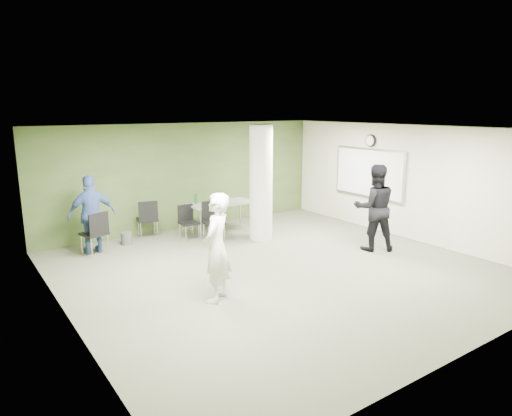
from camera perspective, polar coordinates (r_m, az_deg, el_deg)
floor at (r=9.30m, az=2.72°, el=-7.63°), size 8.00×8.00×0.00m
ceiling at (r=8.75m, az=2.91°, el=9.86°), size 8.00×8.00×0.00m
wall_back at (r=12.29m, az=-8.63°, el=3.93°), size 8.00×2.80×0.02m
wall_left at (r=7.28m, az=-23.09°, el=-2.85°), size 0.02×8.00×2.80m
wall_right_cream at (r=11.76m, az=18.50°, el=3.04°), size 0.02×8.00×2.80m
column at (r=11.09m, az=0.63°, el=3.15°), size 0.56×0.56×2.80m
whiteboard at (r=12.43m, az=13.91°, el=4.27°), size 0.05×2.30×1.30m
wall_clock at (r=12.34m, az=14.12°, el=8.18°), size 0.06×0.32×0.32m
folding_table at (r=11.80m, az=-4.48°, el=0.44°), size 1.68×0.77×1.04m
wastebasket at (r=11.30m, az=-15.89°, el=-3.67°), size 0.25×0.25×0.29m
chair_back_left at (r=10.58m, az=-19.36°, el=-2.62°), size 0.60×0.60×0.98m
chair_back_right at (r=11.53m, az=-13.38°, el=-1.04°), size 0.58×0.58×0.97m
chair_table_left at (r=11.38m, az=-8.54°, el=-1.41°), size 0.43×0.43×0.85m
chair_table_right at (r=11.14m, az=-5.46°, el=-1.25°), size 0.56×0.56×0.96m
woman_white at (r=7.60m, az=-4.95°, el=-4.97°), size 0.80×0.77×1.85m
man_black at (r=10.62m, az=14.60°, el=0.04°), size 1.21×1.14×1.97m
man_blue at (r=10.72m, az=-19.84°, el=-0.77°), size 1.04×0.46×1.75m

